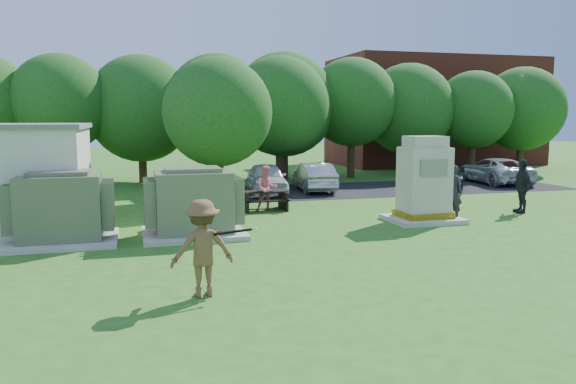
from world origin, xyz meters
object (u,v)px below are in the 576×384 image
object	(u,v)px
car_silver_a	(314,177)
person_at_picnic	(267,188)
generator_cabinet	(424,184)
person_by_generator	(452,193)
car_silver_b	(494,171)
car_white	(267,178)
person_walking_right	(522,186)
transformer_left	(61,209)
transformer_right	(193,204)
car_dark	(436,175)
batter	(202,248)
picnic_table	(264,198)

from	to	relation	value
car_silver_a	person_at_picnic	bearing A→B (deg)	60.32
generator_cabinet	person_by_generator	world-z (taller)	generator_cabinet
car_silver_b	car_white	bearing A→B (deg)	9.38
car_silver_b	person_at_picnic	bearing A→B (deg)	27.62
person_walking_right	car_silver_a	xyz separation A→B (m)	(-5.51, 8.14, -0.33)
transformer_left	car_white	distance (m)	11.87
person_at_picnic	car_white	xyz separation A→B (m)	(1.13, 4.81, -0.15)
transformer_right	car_dark	distance (m)	15.72
person_at_picnic	car_silver_a	size ratio (longest dim) A/B	0.42
person_at_picnic	car_white	distance (m)	4.95
batter	person_at_picnic	distance (m)	10.43
car_dark	car_silver_b	world-z (taller)	car_silver_b
person_by_generator	person_at_picnic	bearing A→B (deg)	-6.40
transformer_left	person_by_generator	world-z (taller)	transformer_left
transformer_right	car_silver_b	bearing A→B (deg)	29.00
car_white	transformer_left	bearing A→B (deg)	-125.64
picnic_table	car_silver_a	bearing A→B (deg)	53.98
person_walking_right	transformer_left	bearing A→B (deg)	-72.91
transformer_left	picnic_table	size ratio (longest dim) A/B	1.72
batter	car_dark	xyz separation A→B (m)	(13.56, 14.49, -0.31)
batter	person_at_picnic	size ratio (longest dim) A/B	1.12
transformer_left	person_walking_right	bearing A→B (deg)	3.43
picnic_table	car_dark	distance (m)	10.99
generator_cabinet	picnic_table	world-z (taller)	generator_cabinet
transformer_right	car_silver_b	xyz separation A→B (m)	(17.23, 9.55, -0.28)
person_by_generator	transformer_right	bearing A→B (deg)	28.53
generator_cabinet	picnic_table	distance (m)	6.10
batter	person_by_generator	size ratio (longest dim) A/B	0.99
person_walking_right	car_silver_b	distance (m)	9.94
transformer_right	person_walking_right	xyz separation A→B (m)	(12.25, 0.96, 0.04)
transformer_right	car_dark	bearing A→B (deg)	33.40
batter	person_walking_right	xyz separation A→B (m)	(12.69, 6.80, 0.04)
transformer_right	car_silver_a	world-z (taller)	transformer_right
person_walking_right	person_at_picnic	bearing A→B (deg)	-94.59
picnic_table	car_white	xyz separation A→B (m)	(1.19, 4.66, 0.25)
picnic_table	person_by_generator	distance (m)	6.95
generator_cabinet	car_silver_a	xyz separation A→B (m)	(-1.09, 8.78, -0.60)
person_by_generator	car_silver_a	xyz separation A→B (m)	(-2.08, 8.93, -0.30)
car_white	car_dark	world-z (taller)	car_white
batter	car_white	xyz separation A→B (m)	(4.74, 14.60, -0.25)
transformer_right	car_silver_b	distance (m)	19.70
person_walking_right	car_silver_a	bearing A→B (deg)	-132.23
picnic_table	person_at_picnic	size ratio (longest dim) A/B	1.01
car_white	car_silver_b	size ratio (longest dim) A/B	0.85
generator_cabinet	transformer_left	bearing A→B (deg)	-178.43
car_silver_a	car_dark	bearing A→B (deg)	-178.90
picnic_table	car_dark	size ratio (longest dim) A/B	0.38
person_walking_right	car_white	distance (m)	11.14
transformer_right	generator_cabinet	world-z (taller)	generator_cabinet
transformer_left	person_walking_right	xyz separation A→B (m)	(15.95, 0.96, 0.04)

